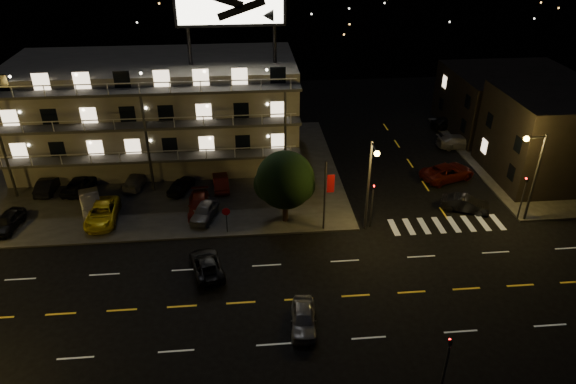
{
  "coord_description": "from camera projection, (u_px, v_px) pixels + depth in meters",
  "views": [
    {
      "loc": [
        -1.23,
        -27.02,
        23.98
      ],
      "look_at": [
        1.99,
        8.0,
        4.03
      ],
      "focal_mm": 32.0,
      "sensor_mm": 36.0,
      "label": 1
    }
  ],
  "objects": [
    {
      "name": "lot_car_7",
      "position": [
        136.0,
        180.0,
        49.07
      ],
      "size": [
        2.33,
        4.42,
        1.22
      ],
      "primitive_type": "imported",
      "rotation": [
        0.0,
        0.0,
        2.99
      ],
      "color": "gray",
      "rests_on": "curb_nw"
    },
    {
      "name": "stop_sign",
      "position": [
        226.0,
        216.0,
        41.67
      ],
      "size": [
        0.91,
        0.11,
        2.61
      ],
      "color": "#2D2D30",
      "rests_on": "ground"
    },
    {
      "name": "signal_sw",
      "position": [
        447.0,
        361.0,
        27.42
      ],
      "size": [
        0.2,
        0.27,
        4.6
      ],
      "color": "#2D2D30",
      "rests_on": "ground"
    },
    {
      "name": "side_car_2",
      "position": [
        459.0,
        142.0,
        57.04
      ],
      "size": [
        4.94,
        2.02,
        1.43
      ],
      "primitive_type": "imported",
      "rotation": [
        0.0,
        0.0,
        1.57
      ],
      "color": "gray",
      "rests_on": "ground"
    },
    {
      "name": "signal_nw",
      "position": [
        372.0,
        201.0,
        42.14
      ],
      "size": [
        0.2,
        0.27,
        4.6
      ],
      "color": "#2D2D30",
      "rests_on": "ground"
    },
    {
      "name": "lot_car_4",
      "position": [
        205.0,
        211.0,
        44.06
      ],
      "size": [
        2.71,
        4.31,
        1.37
      ],
      "primitive_type": "imported",
      "rotation": [
        0.0,
        0.0,
        -0.29
      ],
      "color": "gray",
      "rests_on": "curb_nw"
    },
    {
      "name": "lot_car_3",
      "position": [
        199.0,
        205.0,
        44.95
      ],
      "size": [
        1.97,
        4.63,
        1.33
      ],
      "primitive_type": "imported",
      "rotation": [
        0.0,
        0.0,
        0.02
      ],
      "color": "#5C150D",
      "rests_on": "curb_nw"
    },
    {
      "name": "road_car_east",
      "position": [
        304.0,
        318.0,
        32.93
      ],
      "size": [
        1.97,
        4.07,
        1.34
      ],
      "primitive_type": "imported",
      "rotation": [
        0.0,
        0.0,
        -0.1
      ],
      "color": "gray",
      "rests_on": "ground"
    },
    {
      "name": "streetlight_nc",
      "position": [
        370.0,
        178.0,
        40.44
      ],
      "size": [
        0.44,
        1.92,
        8.0
      ],
      "color": "#2D2D30",
      "rests_on": "ground"
    },
    {
      "name": "curb_ne",
      "position": [
        537.0,
        157.0,
        55.01
      ],
      "size": [
        16.0,
        24.0,
        0.15
      ],
      "primitive_type": "cube",
      "color": "#343431",
      "rests_on": "ground"
    },
    {
      "name": "banner_north",
      "position": [
        326.0,
        194.0,
        41.32
      ],
      "size": [
        0.83,
        0.16,
        6.4
      ],
      "color": "#2D2D30",
      "rests_on": "ground"
    },
    {
      "name": "streetlight_ne",
      "position": [
        533.0,
        169.0,
        41.84
      ],
      "size": [
        1.92,
        0.44,
        8.0
      ],
      "color": "#2D2D30",
      "rests_on": "ground"
    },
    {
      "name": "motel",
      "position": [
        158.0,
        110.0,
        52.59
      ],
      "size": [
        28.0,
        13.8,
        18.1
      ],
      "color": "#9B9687",
      "rests_on": "ground"
    },
    {
      "name": "lot_car_2",
      "position": [
        102.0,
        213.0,
        43.64
      ],
      "size": [
        2.63,
        5.33,
        1.45
      ],
      "primitive_type": "imported",
      "rotation": [
        0.0,
        0.0,
        0.04
      ],
      "color": "yellow",
      "rests_on": "curb_nw"
    },
    {
      "name": "side_bldg_back",
      "position": [
        509.0,
        102.0,
        60.24
      ],
      "size": [
        14.06,
        12.0,
        7.0
      ],
      "color": "black",
      "rests_on": "ground"
    },
    {
      "name": "tree",
      "position": [
        285.0,
        181.0,
        42.15
      ],
      "size": [
        5.06,
        4.87,
        6.37
      ],
      "color": "black",
      "rests_on": "curb_nw"
    },
    {
      "name": "side_car_0",
      "position": [
        465.0,
        204.0,
        45.37
      ],
      "size": [
        4.39,
        2.96,
        1.37
      ],
      "primitive_type": "imported",
      "rotation": [
        0.0,
        0.0,
        1.17
      ],
      "color": "black",
      "rests_on": "ground"
    },
    {
      "name": "signal_ne",
      "position": [
        524.0,
        193.0,
        43.18
      ],
      "size": [
        0.27,
        0.2,
        4.6
      ],
      "color": "#2D2D30",
      "rests_on": "ground"
    },
    {
      "name": "ground",
      "position": [
        270.0,
        301.0,
        35.33
      ],
      "size": [
        140.0,
        140.0,
        0.0
      ],
      "primitive_type": "plane",
      "color": "black",
      "rests_on": "ground"
    },
    {
      "name": "lot_car_0",
      "position": [
        8.0,
        221.0,
        42.6
      ],
      "size": [
        2.06,
        4.14,
        1.36
      ],
      "primitive_type": "imported",
      "rotation": [
        0.0,
        0.0,
        -0.12
      ],
      "color": "black",
      "rests_on": "curb_nw"
    },
    {
      "name": "lot_car_1",
      "position": [
        90.0,
        203.0,
        45.07
      ],
      "size": [
        3.04,
        4.94,
        1.54
      ],
      "primitive_type": "imported",
      "rotation": [
        0.0,
        0.0,
        0.33
      ],
      "color": "gray",
      "rests_on": "curb_nw"
    },
    {
      "name": "lot_car_9",
      "position": [
        221.0,
        182.0,
        48.61
      ],
      "size": [
        1.76,
        4.13,
        1.33
      ],
      "primitive_type": "imported",
      "rotation": [
        0.0,
        0.0,
        3.23
      ],
      "color": "#5C150D",
      "rests_on": "curb_nw"
    },
    {
      "name": "side_car_1",
      "position": [
        448.0,
        172.0,
        50.52
      ],
      "size": [
        6.07,
        4.25,
        1.54
      ],
      "primitive_type": "imported",
      "rotation": [
        0.0,
        0.0,
        1.91
      ],
      "color": "#5C150D",
      "rests_on": "ground"
    },
    {
      "name": "lot_car_6",
      "position": [
        80.0,
        184.0,
        48.32
      ],
      "size": [
        2.94,
        5.02,
        1.31
      ],
      "primitive_type": "imported",
      "rotation": [
        0.0,
        0.0,
        2.97
      ],
      "color": "black",
      "rests_on": "curb_nw"
    },
    {
      "name": "side_car_3",
      "position": [
        449.0,
        122.0,
        61.9
      ],
      "size": [
        4.61,
        2.38,
        1.5
      ],
      "primitive_type": "imported",
      "rotation": [
        0.0,
        0.0,
        1.71
      ],
      "color": "black",
      "rests_on": "ground"
    },
    {
      "name": "road_car_west",
      "position": [
        207.0,
        265.0,
        37.85
      ],
      "size": [
        3.06,
        4.93,
        1.27
      ],
      "primitive_type": "imported",
      "rotation": [
        0.0,
        0.0,
        3.36
      ],
      "color": "black",
      "rests_on": "ground"
    },
    {
      "name": "lot_car_5",
      "position": [
        48.0,
        185.0,
        48.12
      ],
      "size": [
        1.59,
        4.2,
        1.37
      ],
      "primitive_type": "imported",
      "rotation": [
        0.0,
        0.0,
        3.11
      ],
      "color": "black",
      "rests_on": "curb_nw"
    },
    {
      "name": "lot_car_8",
      "position": [
        181.0,
        185.0,
        48.18
      ],
      "size": [
        2.73,
        4.01,
        1.27
      ],
      "primitive_type": "imported",
      "rotation": [
        0.0,
        0.0,
        2.77
      ],
      "color": "black",
      "rests_on": "curb_nw"
    },
    {
      "name": "curb_nw",
      "position": [
        119.0,
        175.0,
        51.51
      ],
      "size": [
        44.0,
        24.0,
        0.15
      ],
      "primitive_type": "cube",
      "color": "#343431",
      "rests_on": "ground"
    },
    {
      "name": "side_bldg_front",
      "position": [
        569.0,
        136.0,
        49.48
      ],
      "size": [
        14.06,
        10.0,
        8.5
      ],
      "color": "black",
      "rests_on": "ground"
    }
  ]
}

